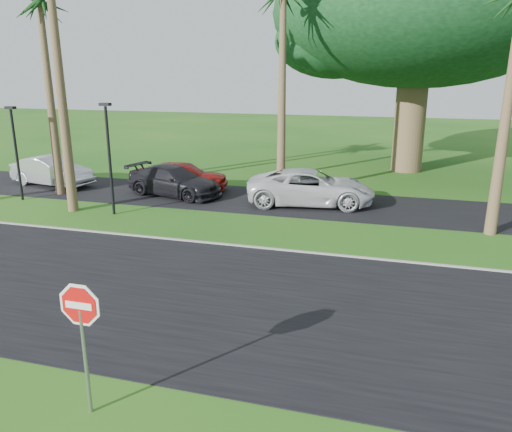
{
  "coord_description": "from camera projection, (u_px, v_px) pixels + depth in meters",
  "views": [
    {
      "loc": [
        5.42,
        -9.49,
        5.86
      ],
      "look_at": [
        1.6,
        3.92,
        1.8
      ],
      "focal_mm": 35.0,
      "sensor_mm": 36.0,
      "label": 1
    }
  ],
  "objects": [
    {
      "name": "curb",
      "position": [
        229.0,
        245.0,
        17.41
      ],
      "size": [
        120.0,
        0.12,
        0.06
      ],
      "primitive_type": "cube",
      "color": "gray",
      "rests_on": "ground"
    },
    {
      "name": "streetlight_right",
      "position": [
        109.0,
        152.0,
        20.52
      ],
      "size": [
        0.45,
        0.25,
        4.64
      ],
      "color": "black",
      "rests_on": "ground"
    },
    {
      "name": "parking_strip",
      "position": [
        273.0,
        201.0,
        23.37
      ],
      "size": [
        120.0,
        5.0,
        0.02
      ],
      "primitive_type": "cube",
      "color": "black",
      "rests_on": "ground"
    },
    {
      "name": "stop_sign_near",
      "position": [
        82.0,
        322.0,
        8.43
      ],
      "size": [
        1.05,
        0.07,
        2.62
      ],
      "color": "gray",
      "rests_on": "ground"
    },
    {
      "name": "ground",
      "position": [
        146.0,
        328.0,
        11.83
      ],
      "size": [
        120.0,
        120.0,
        0.0
      ],
      "primitive_type": "plane",
      "color": "#164F13",
      "rests_on": "ground"
    },
    {
      "name": "palm_left_mid",
      "position": [
        40.0,
        6.0,
        22.32
      ],
      "size": [
        5.0,
        5.0,
        10.0
      ],
      "color": "brown",
      "rests_on": "ground"
    },
    {
      "name": "car_minivan",
      "position": [
        311.0,
        188.0,
        22.54
      ],
      "size": [
        6.03,
        3.45,
        1.58
      ],
      "primitive_type": "imported",
      "rotation": [
        0.0,
        0.0,
        1.72
      ],
      "color": "silver",
      "rests_on": "ground"
    },
    {
      "name": "car_red",
      "position": [
        183.0,
        177.0,
        25.01
      ],
      "size": [
        4.79,
        2.72,
        1.54
      ],
      "primitive_type": "imported",
      "rotation": [
        0.0,
        0.0,
        1.78
      ],
      "color": "maroon",
      "rests_on": "ground"
    },
    {
      "name": "streetlight_left",
      "position": [
        16.0,
        147.0,
        22.93
      ],
      "size": [
        0.45,
        0.25,
        4.34
      ],
      "color": "black",
      "rests_on": "ground"
    },
    {
      "name": "canopy_tree",
      "position": [
        419.0,
        14.0,
        28.06
      ],
      "size": [
        16.5,
        16.5,
        13.12
      ],
      "color": "brown",
      "rests_on": "ground"
    },
    {
      "name": "road",
      "position": [
        181.0,
        293.0,
        13.67
      ],
      "size": [
        120.0,
        8.0,
        0.02
      ],
      "primitive_type": "cube",
      "color": "black",
      "rests_on": "ground"
    },
    {
      "name": "car_silver",
      "position": [
        52.0,
        172.0,
        26.31
      ],
      "size": [
        4.83,
        2.41,
        1.52
      ],
      "primitive_type": "imported",
      "rotation": [
        0.0,
        0.0,
        1.39
      ],
      "color": "#B5B8BD",
      "rests_on": "ground"
    },
    {
      "name": "car_dark",
      "position": [
        174.0,
        181.0,
        24.21
      ],
      "size": [
        5.25,
        3.13,
        1.43
      ],
      "primitive_type": "imported",
      "rotation": [
        0.0,
        0.0,
        1.33
      ],
      "color": "black",
      "rests_on": "ground"
    }
  ]
}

